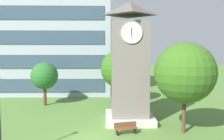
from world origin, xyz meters
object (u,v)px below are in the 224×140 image
object	(u,v)px
tree_by_building	(185,73)
tree_streetside	(44,76)
tree_near_tower	(120,69)
clock_tower	(130,69)
park_bench	(126,128)

from	to	relation	value
tree_by_building	tree_streetside	world-z (taller)	tree_by_building
tree_by_building	tree_near_tower	xyz separation A→B (m)	(-4.39, 10.91, -0.60)
tree_by_building	tree_streetside	size ratio (longest dim) A/B	1.42
clock_tower	park_bench	bearing A→B (deg)	-99.93
clock_tower	tree_near_tower	size ratio (longest dim) A/B	1.65
clock_tower	tree_by_building	world-z (taller)	clock_tower
park_bench	clock_tower	bearing A→B (deg)	80.07
tree_by_building	tree_streetside	bearing A→B (deg)	143.68
clock_tower	tree_near_tower	world-z (taller)	clock_tower
tree_near_tower	tree_streetside	xyz separation A→B (m)	(-8.73, -1.27, -0.69)
tree_by_building	tree_near_tower	bearing A→B (deg)	111.92
tree_near_tower	tree_streetside	distance (m)	8.84
park_bench	tree_near_tower	distance (m)	11.69
tree_streetside	tree_by_building	bearing A→B (deg)	-36.32
park_bench	tree_streetside	size ratio (longest dim) A/B	0.37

